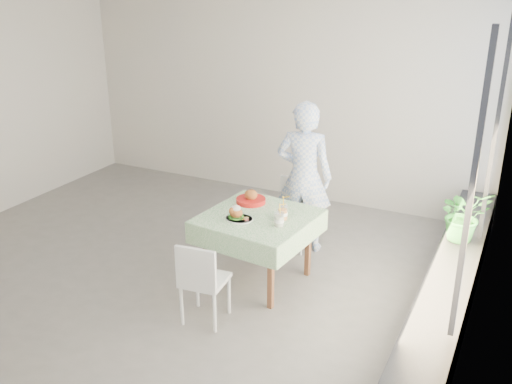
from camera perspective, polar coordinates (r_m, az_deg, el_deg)
The scene contains 14 objects.
floor at distance 6.44m, azimuth -7.37°, elevation -7.08°, with size 6.00×6.00×0.00m, color #5C5957.
wall_back at distance 8.04m, azimuth 2.08°, elevation 9.46°, with size 6.00×0.02×2.80m, color beige.
wall_right at distance 4.96m, azimuth 22.14°, elevation 0.35°, with size 0.02×5.00×2.80m, color beige.
window_pane at distance 4.88m, azimuth 22.19°, elevation 3.15°, with size 0.01×4.80×2.18m, color #D1E0F9.
window_ledge at distance 5.46m, azimuth 18.35°, elevation -10.66°, with size 0.40×4.80×0.50m, color black.
cafe_table at distance 5.85m, azimuth 0.22°, elevation -4.89°, with size 1.14×1.14×0.74m.
chair_far at distance 6.67m, azimuth 3.58°, elevation -3.50°, with size 0.42×0.42×0.81m.
chair_near at distance 5.34m, azimuth -5.14°, elevation -10.32°, with size 0.42×0.42×0.81m.
diner at distance 6.44m, azimuth 4.83°, elevation 1.51°, with size 0.64×0.42×1.74m, color #8EAAE3.
main_dish at distance 5.63m, azimuth -1.85°, elevation -2.30°, with size 0.28×0.28×0.15m.
juice_cup_orange at distance 5.62m, azimuth 2.67°, elevation -2.11°, with size 0.10×0.10×0.29m.
juice_cup_lemonade at distance 5.48m, azimuth 2.34°, elevation -2.78°, with size 0.10×0.10×0.28m.
second_dish at distance 6.03m, azimuth -0.52°, elevation -0.69°, with size 0.31×0.31×0.15m.
potted_plant at distance 6.04m, azimuth 20.05°, elevation -2.15°, with size 0.49×0.42×0.54m, color #25702A.
Camera 1 is at (3.23, -4.68, 3.03)m, focal length 40.00 mm.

